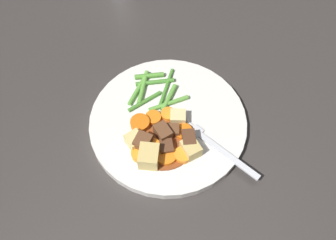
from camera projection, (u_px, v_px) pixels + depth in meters
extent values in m
plane|color=#383330|center=(168.00, 125.00, 0.63)|extent=(3.00, 3.00, 0.00)
cylinder|color=white|center=(168.00, 122.00, 0.63)|extent=(0.27, 0.27, 0.02)
cylinder|color=brown|center=(163.00, 140.00, 0.60)|extent=(0.11, 0.11, 0.00)
cylinder|color=orange|center=(153.00, 118.00, 0.61)|extent=(0.04, 0.04, 0.01)
cylinder|color=orange|center=(183.00, 132.00, 0.60)|extent=(0.04, 0.04, 0.01)
cylinder|color=orange|center=(183.00, 155.00, 0.58)|extent=(0.04, 0.04, 0.01)
cylinder|color=orange|center=(140.00, 154.00, 0.58)|extent=(0.04, 0.04, 0.01)
cylinder|color=orange|center=(152.00, 148.00, 0.58)|extent=(0.04, 0.04, 0.01)
cylinder|color=orange|center=(140.00, 124.00, 0.61)|extent=(0.03, 0.03, 0.01)
cylinder|color=orange|center=(167.00, 114.00, 0.62)|extent=(0.03, 0.03, 0.01)
cylinder|color=orange|center=(169.00, 155.00, 0.58)|extent=(0.03, 0.03, 0.01)
cube|color=#DBBC6B|center=(149.00, 156.00, 0.57)|extent=(0.04, 0.03, 0.03)
cube|color=#EAD68C|center=(178.00, 118.00, 0.61)|extent=(0.02, 0.03, 0.02)
cube|color=#DBBC6B|center=(191.00, 149.00, 0.58)|extent=(0.04, 0.04, 0.02)
cube|color=#E5CC7A|center=(135.00, 141.00, 0.59)|extent=(0.04, 0.04, 0.02)
cube|color=brown|center=(173.00, 131.00, 0.60)|extent=(0.02, 0.02, 0.02)
cube|color=#56331E|center=(189.00, 140.00, 0.59)|extent=(0.03, 0.02, 0.02)
cube|color=#56331E|center=(163.00, 147.00, 0.58)|extent=(0.03, 0.02, 0.02)
cube|color=brown|center=(143.00, 143.00, 0.58)|extent=(0.03, 0.03, 0.03)
cube|color=brown|center=(163.00, 133.00, 0.59)|extent=(0.04, 0.03, 0.02)
cylinder|color=#4C8E33|center=(166.00, 88.00, 0.65)|extent=(0.08, 0.03, 0.01)
cylinder|color=#66AD42|center=(143.00, 87.00, 0.65)|extent=(0.07, 0.02, 0.01)
cylinder|color=#599E38|center=(149.00, 76.00, 0.66)|extent=(0.02, 0.05, 0.01)
cylinder|color=#66AD42|center=(170.00, 98.00, 0.64)|extent=(0.06, 0.03, 0.01)
cylinder|color=#4C8E33|center=(155.00, 82.00, 0.66)|extent=(0.02, 0.07, 0.01)
cylinder|color=#66AD42|center=(137.00, 91.00, 0.65)|extent=(0.06, 0.03, 0.01)
cylinder|color=#66AD42|center=(167.00, 103.00, 0.63)|extent=(0.04, 0.07, 0.01)
cylinder|color=#4C8E33|center=(145.00, 101.00, 0.63)|extent=(0.05, 0.06, 0.01)
cube|color=silver|center=(229.00, 156.00, 0.58)|extent=(0.08, 0.10, 0.00)
cube|color=silver|center=(196.00, 132.00, 0.60)|extent=(0.03, 0.03, 0.00)
cylinder|color=silver|center=(186.00, 118.00, 0.62)|extent=(0.03, 0.03, 0.00)
cylinder|color=silver|center=(183.00, 120.00, 0.62)|extent=(0.03, 0.03, 0.00)
cylinder|color=silver|center=(181.00, 123.00, 0.61)|extent=(0.03, 0.03, 0.00)
cylinder|color=silver|center=(178.00, 125.00, 0.61)|extent=(0.03, 0.03, 0.00)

